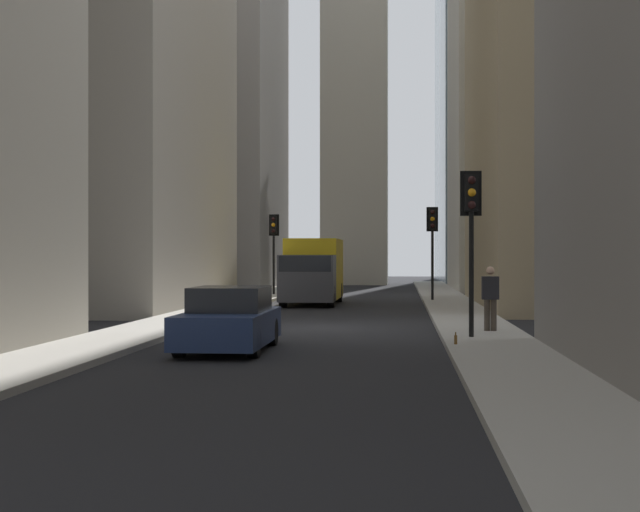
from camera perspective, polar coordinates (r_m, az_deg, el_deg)
The scene contains 14 objects.
ground_plane at distance 26.97m, azimuth -0.10°, elevation -4.47°, with size 135.00×135.00×0.00m, color black.
sidewalk_right at distance 27.73m, azimuth -9.43°, elevation -4.20°, with size 90.00×2.20×0.14m, color #A8A399.
sidewalk_left at distance 26.94m, azimuth 9.50°, elevation -4.33°, with size 90.00×2.20×0.14m, color #A8A399.
building_left_far at distance 59.15m, azimuth 13.14°, elevation 11.88°, with size 12.78×10.50×28.53m.
building_left_midfar at distance 40.30m, azimuth 17.00°, elevation 11.66°, with size 15.69×10.00×20.49m.
building_right_far at distance 61.09m, azimuth -7.47°, elevation 10.19°, with size 13.56×10.50×25.78m.
church_spire at distance 70.20m, azimuth 2.18°, elevation 13.47°, with size 5.30×5.30×35.31m.
delivery_truck at distance 39.81m, azimuth -0.47°, elevation -0.92°, with size 6.46×2.25×2.84m.
sedan_navy at distance 20.54m, azimuth -5.66°, elevation -4.02°, with size 4.30×1.78×1.42m.
traffic_light_foreground at distance 22.65m, azimuth 9.35°, elevation 2.56°, with size 0.43×0.52×4.05m.
traffic_light_midblock at distance 41.54m, azimuth 6.97°, elevation 1.52°, with size 0.43×0.52×4.16m.
traffic_light_far_junction at distance 47.27m, azimuth -2.88°, elevation 1.28°, with size 0.43×0.52×4.10m.
pedestrian at distance 24.59m, azimuth 10.50°, elevation -2.44°, with size 0.26×0.44×1.69m.
discarded_bottle at distance 20.76m, azimuth 8.40°, elevation -5.13°, with size 0.07×0.07×0.27m.
Camera 1 is at (-26.78, -2.39, 2.11)m, focal length 51.71 mm.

